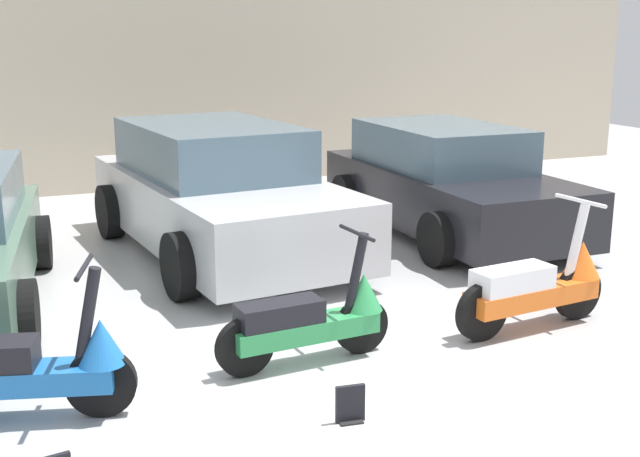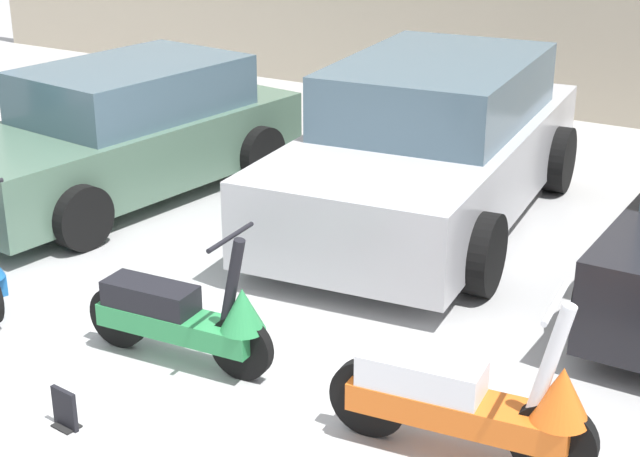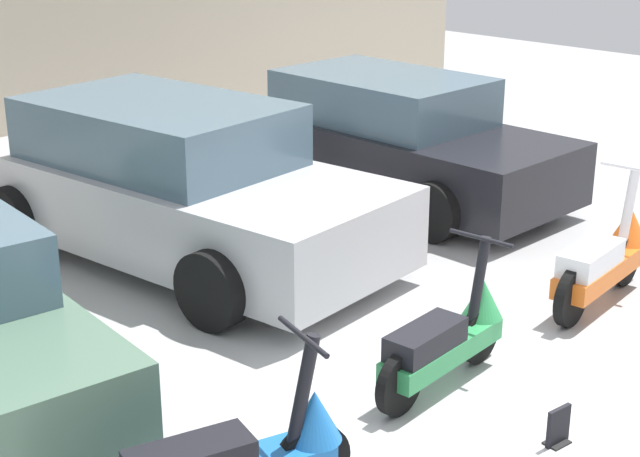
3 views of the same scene
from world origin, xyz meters
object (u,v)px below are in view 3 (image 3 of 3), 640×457
object	(u,v)px
scooter_front_right	(448,337)
car_rear_right	(394,139)
scooter_front_center	(605,258)
placard_near_right_scooter	(558,428)
car_rear_center	(174,184)

from	to	relation	value
scooter_front_right	car_rear_right	size ratio (longest dim) A/B	0.36
scooter_front_center	placard_near_right_scooter	distance (m)	2.45
scooter_front_center	car_rear_right	xyz separation A→B (m)	(1.05, 3.27, 0.26)
scooter_front_right	car_rear_right	bearing A→B (deg)	41.46
car_rear_center	placard_near_right_scooter	size ratio (longest dim) A/B	17.50
car_rear_center	car_rear_right	world-z (taller)	car_rear_center
car_rear_center	car_rear_right	size ratio (longest dim) A/B	1.12
car_rear_right	placard_near_right_scooter	size ratio (longest dim) A/B	15.59
placard_near_right_scooter	scooter_front_right	bearing A→B (deg)	81.96
car_rear_center	placard_near_right_scooter	bearing A→B (deg)	-10.26
scooter_front_right	car_rear_right	xyz separation A→B (m)	(3.15, 3.22, 0.29)
scooter_front_right	scooter_front_center	xyz separation A→B (m)	(2.10, -0.06, 0.03)
car_rear_right	placard_near_right_scooter	xyz separation A→B (m)	(-3.30, -4.23, -0.54)
car_rear_right	placard_near_right_scooter	world-z (taller)	car_rear_right
car_rear_right	placard_near_right_scooter	bearing A→B (deg)	-37.30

